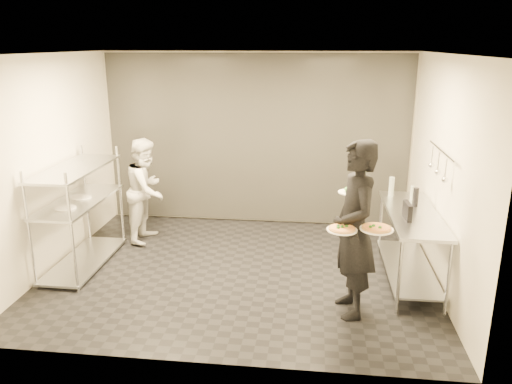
# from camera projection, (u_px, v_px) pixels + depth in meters

# --- Properties ---
(room_shell) EXTENTS (5.00, 4.00, 2.80)m
(room_shell) POSITION_uv_depth(u_px,v_px,m) (250.00, 150.00, 7.36)
(room_shell) COLOR black
(room_shell) RESTS_ON ground
(pass_rack) EXTENTS (0.60, 1.60, 1.50)m
(pass_rack) POSITION_uv_depth(u_px,v_px,m) (79.00, 211.00, 6.66)
(pass_rack) COLOR silver
(pass_rack) RESTS_ON ground
(prep_counter) EXTENTS (0.60, 1.80, 0.92)m
(prep_counter) POSITION_uv_depth(u_px,v_px,m) (411.00, 235.00, 6.22)
(prep_counter) COLOR silver
(prep_counter) RESTS_ON ground
(utensil_rail) EXTENTS (0.07, 1.20, 0.31)m
(utensil_rail) POSITION_uv_depth(u_px,v_px,m) (439.00, 163.00, 5.92)
(utensil_rail) COLOR silver
(utensil_rail) RESTS_ON room_shell
(waiter) EXTENTS (0.62, 0.81, 1.97)m
(waiter) POSITION_uv_depth(u_px,v_px,m) (354.00, 230.00, 5.38)
(waiter) COLOR black
(waiter) RESTS_ON ground
(chef) EXTENTS (0.66, 0.81, 1.58)m
(chef) POSITION_uv_depth(u_px,v_px,m) (147.00, 190.00, 7.53)
(chef) COLOR silver
(chef) RESTS_ON ground
(pizza_plate_near) EXTENTS (0.32, 0.32, 0.05)m
(pizza_plate_near) POSITION_uv_depth(u_px,v_px,m) (342.00, 229.00, 5.15)
(pizza_plate_near) COLOR white
(pizza_plate_near) RESTS_ON waiter
(pizza_plate_far) EXTENTS (0.34, 0.34, 0.05)m
(pizza_plate_far) POSITION_uv_depth(u_px,v_px,m) (377.00, 228.00, 5.12)
(pizza_plate_far) COLOR white
(pizza_plate_far) RESTS_ON waiter
(salad_plate) EXTENTS (0.25, 0.25, 0.07)m
(salad_plate) POSITION_uv_depth(u_px,v_px,m) (349.00, 191.00, 5.54)
(salad_plate) COLOR white
(salad_plate) RESTS_ON waiter
(pos_monitor) EXTENTS (0.07, 0.28, 0.20)m
(pos_monitor) POSITION_uv_depth(u_px,v_px,m) (407.00, 211.00, 5.88)
(pos_monitor) COLOR black
(pos_monitor) RESTS_ON prep_counter
(bottle_green) EXTENTS (0.07, 0.07, 0.26)m
(bottle_green) POSITION_uv_depth(u_px,v_px,m) (391.00, 186.00, 6.77)
(bottle_green) COLOR gray
(bottle_green) RESTS_ON prep_counter
(bottle_clear) EXTENTS (0.06, 0.06, 0.20)m
(bottle_clear) POSITION_uv_depth(u_px,v_px,m) (412.00, 193.00, 6.57)
(bottle_clear) COLOR gray
(bottle_clear) RESTS_ON prep_counter
(bottle_dark) EXTENTS (0.07, 0.07, 0.24)m
(bottle_dark) POSITION_uv_depth(u_px,v_px,m) (416.00, 197.00, 6.33)
(bottle_dark) COLOR black
(bottle_dark) RESTS_ON prep_counter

